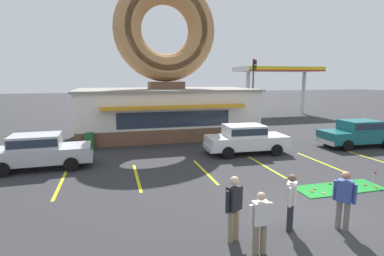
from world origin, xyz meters
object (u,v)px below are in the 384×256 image
(putting_flag_pin, at_px, (374,175))
(car_silver, at_px, (39,150))
(pedestrian_hooded_kid, at_px, (260,220))
(pedestrian_leather_jacket_man, at_px, (291,200))
(pedestrian_clipboard_woman, at_px, (344,198))
(pedestrian_blue_sweater_man, at_px, (234,205))
(car_teal, at_px, (358,132))
(trash_bin, at_px, (89,141))
(golf_ball, at_px, (331,189))
(car_white, at_px, (246,138))
(traffic_light_pole, at_px, (253,82))

(putting_flag_pin, distance_m, car_silver, 14.25)
(pedestrian_hooded_kid, height_order, pedestrian_leather_jacket_man, pedestrian_leather_jacket_man)
(pedestrian_clipboard_woman, bearing_deg, pedestrian_blue_sweater_man, 175.61)
(car_teal, distance_m, trash_bin, 16.06)
(pedestrian_blue_sweater_man, bearing_deg, car_teal, 34.81)
(golf_ball, relative_size, car_teal, 0.01)
(putting_flag_pin, bearing_deg, trash_bin, 140.28)
(car_silver, relative_size, pedestrian_hooded_kid, 2.99)
(pedestrian_blue_sweater_man, relative_size, trash_bin, 1.78)
(trash_bin, bearing_deg, pedestrian_leather_jacket_man, -62.22)
(pedestrian_leather_jacket_man, bearing_deg, pedestrian_blue_sweater_man, -176.38)
(car_teal, distance_m, pedestrian_hooded_kid, 14.07)
(car_teal, relative_size, pedestrian_leather_jacket_man, 2.88)
(golf_ball, xyz_separation_m, car_teal, (6.55, 5.63, 0.82))
(car_silver, bearing_deg, pedestrian_leather_jacket_man, -45.34)
(putting_flag_pin, xyz_separation_m, car_silver, (-12.98, 5.87, 0.43))
(golf_ball, relative_size, pedestrian_hooded_kid, 0.03)
(car_teal, bearing_deg, pedestrian_hooded_kid, -142.02)
(car_silver, distance_m, pedestrian_blue_sweater_man, 10.20)
(car_teal, bearing_deg, pedestrian_blue_sweater_man, -145.19)
(golf_ball, xyz_separation_m, car_silver, (-11.10, 5.77, 0.82))
(car_teal, relative_size, car_white, 0.99)
(putting_flag_pin, height_order, pedestrian_clipboard_woman, pedestrian_clipboard_woman)
(pedestrian_blue_sweater_man, relative_size, pedestrian_hooded_kid, 1.12)
(pedestrian_leather_jacket_man, xyz_separation_m, traffic_light_pole, (7.87, 18.18, 2.83))
(putting_flag_pin, xyz_separation_m, pedestrian_leather_jacket_man, (-5.07, -2.13, 0.44))
(pedestrian_blue_sweater_man, bearing_deg, pedestrian_clipboard_woman, -4.39)
(putting_flag_pin, bearing_deg, pedestrian_hooded_kid, -155.51)
(pedestrian_leather_jacket_man, bearing_deg, car_silver, 134.66)
(putting_flag_pin, xyz_separation_m, trash_bin, (-11.01, 9.15, 0.06))
(golf_ball, relative_size, pedestrian_blue_sweater_man, 0.02)
(car_teal, xyz_separation_m, car_white, (-7.30, 0.22, 0.00))
(pedestrian_hooded_kid, bearing_deg, golf_ball, 33.70)
(golf_ball, xyz_separation_m, putting_flag_pin, (1.88, -0.10, 0.39))
(car_white, distance_m, pedestrian_hooded_kid, 9.65)
(putting_flag_pin, distance_m, car_white, 6.52)
(pedestrian_blue_sweater_man, distance_m, trash_bin, 12.15)
(golf_ball, bearing_deg, pedestrian_hooded_kid, -146.30)
(traffic_light_pole, bearing_deg, putting_flag_pin, -99.88)
(pedestrian_blue_sweater_man, xyz_separation_m, pedestrian_clipboard_woman, (3.13, -0.24, -0.04))
(pedestrian_leather_jacket_man, relative_size, traffic_light_pole, 0.28)
(car_white, height_order, pedestrian_blue_sweater_man, pedestrian_blue_sweater_man)
(putting_flag_pin, height_order, car_white, car_white)
(car_teal, height_order, car_white, same)
(car_teal, relative_size, pedestrian_clipboard_woman, 2.77)
(car_teal, height_order, pedestrian_hooded_kid, car_teal)
(pedestrian_leather_jacket_man, bearing_deg, putting_flag_pin, 22.74)
(pedestrian_clipboard_woman, bearing_deg, car_white, 83.00)
(putting_flag_pin, relative_size, pedestrian_hooded_kid, 0.36)
(pedestrian_blue_sweater_man, height_order, traffic_light_pole, traffic_light_pole)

